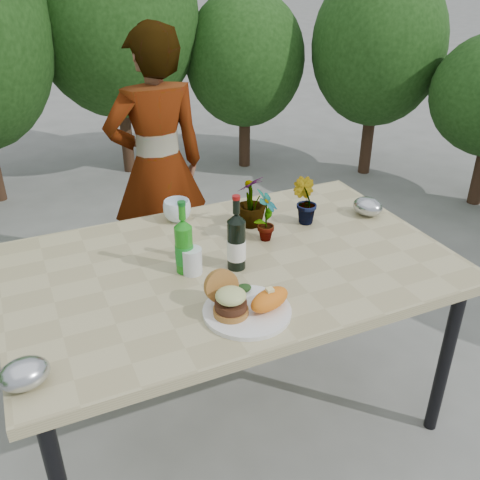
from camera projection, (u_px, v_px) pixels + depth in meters
name	position (u px, v px, depth m)	size (l,w,h in m)	color
ground	(232.00, 410.00, 2.32)	(80.00, 80.00, 0.00)	slate
patio_table	(231.00, 275.00, 1.98)	(1.60, 1.00, 0.75)	tan
shrub_hedge	(74.00, 82.00, 2.91)	(6.89, 5.12, 2.17)	#382316
dinner_plate	(247.00, 311.00, 1.68)	(0.28, 0.28, 0.01)	white
burger_stack	(228.00, 298.00, 1.65)	(0.11, 0.16, 0.11)	#B7722D
sweet_potato	(270.00, 299.00, 1.67)	(0.15, 0.08, 0.06)	orange
grilled_veg	(240.00, 290.00, 1.75)	(0.08, 0.05, 0.03)	olive
wine_bottle	(236.00, 242.00, 1.87)	(0.07, 0.07, 0.28)	black
sparkling_water	(184.00, 247.00, 1.85)	(0.07, 0.07, 0.27)	#1C8618
plastic_cup	(192.00, 261.00, 1.87)	(0.07, 0.07, 0.10)	silver
seedling_left	(266.00, 216.00, 2.05)	(0.11, 0.08, 0.21)	#1F531C
seedling_mid	(305.00, 201.00, 2.20)	(0.11, 0.08, 0.19)	#26511C
seedling_right	(251.00, 201.00, 2.17)	(0.12, 0.12, 0.21)	#245C1F
blue_bowl	(177.00, 211.00, 2.23)	(0.12, 0.12, 0.09)	white
foil_packet_left	(24.00, 374.00, 1.38)	(0.13, 0.11, 0.08)	#B5B7BC
foil_packet_right	(368.00, 206.00, 2.28)	(0.13, 0.11, 0.08)	#AFB2B6
person	(158.00, 167.00, 2.85)	(0.54, 0.35, 1.47)	#9B614D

